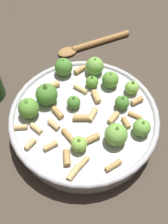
{
  "coord_description": "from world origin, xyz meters",
  "views": [
    {
      "loc": [
        -0.15,
        0.25,
        0.48
      ],
      "look_at": [
        0.0,
        0.0,
        0.06
      ],
      "focal_mm": 41.63,
      "sensor_mm": 36.0,
      "label": 1
    }
  ],
  "objects": [
    {
      "name": "wooden_spoon",
      "position": [
        0.12,
        -0.23,
        0.01
      ],
      "size": [
        0.14,
        0.19,
        0.02
      ],
      "color": "#9E703D",
      "rests_on": "ground"
    },
    {
      "name": "cooking_pan",
      "position": [
        0.0,
        -0.0,
        0.03
      ],
      "size": [
        0.3,
        0.3,
        0.11
      ],
      "color": "#B7B7BC",
      "rests_on": "ground"
    },
    {
      "name": "ground_plane",
      "position": [
        0.0,
        0.0,
        0.0
      ],
      "size": [
        2.4,
        2.4,
        0.0
      ],
      "primitive_type": "plane",
      "color": "#42382D"
    }
  ]
}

